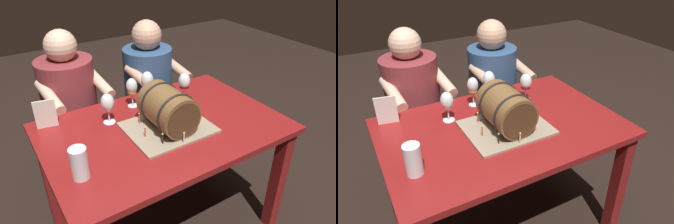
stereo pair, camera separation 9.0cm
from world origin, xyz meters
The scene contains 11 objects.
ground_plane centered at (0.00, 0.00, 0.00)m, with size 8.00×8.00×0.00m, color black.
dining_table centered at (0.00, 0.00, 0.63)m, with size 1.28×0.85×0.75m.
barrel_cake centered at (0.01, -0.03, 0.86)m, with size 0.44×0.36×0.24m.
wine_glass_amber centered at (-0.04, 0.29, 0.88)m, with size 0.06×0.06×0.18m.
wine_glass_empty centered at (-0.23, 0.19, 0.87)m, with size 0.07×0.07×0.17m.
wine_glass_red centered at (0.27, 0.19, 0.87)m, with size 0.07×0.07×0.17m.
wine_glass_white centered at (0.08, 0.32, 0.88)m, with size 0.07×0.07×0.18m.
beer_pint centered at (-0.51, -0.16, 0.82)m, with size 0.08×0.08×0.15m.
menu_card centered at (-0.53, 0.32, 0.83)m, with size 0.11×0.01×0.16m, color silver.
person_seated_left centered at (-0.30, 0.71, 0.55)m, with size 0.43×0.51×1.16m.
person_seated_right centered at (0.30, 0.71, 0.54)m, with size 0.43×0.51×1.14m.
Camera 1 is at (-0.76, -1.23, 1.67)m, focal length 33.85 mm.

